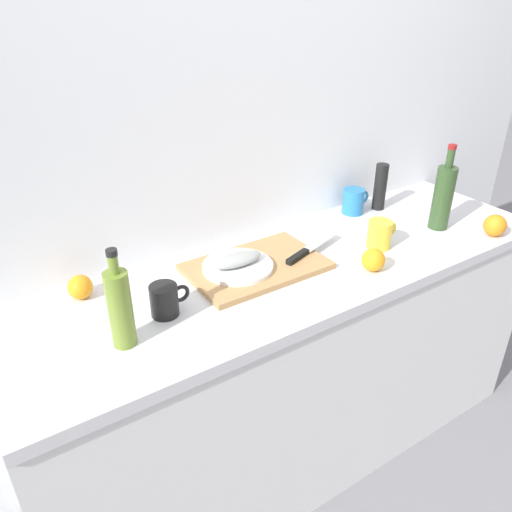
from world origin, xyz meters
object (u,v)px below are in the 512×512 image
fish_fillet (238,260)px  orange_0 (80,287)px  white_plate (238,266)px  coffee_mug_2 (165,300)px  olive_oil_bottle (120,307)px  wine_bottle (443,196)px  coffee_mug_1 (354,201)px  cutting_board (256,266)px  coffee_mug_0 (380,234)px  pepper_mill (380,187)px  chef_knife (306,251)px

fish_fillet → orange_0: bearing=163.5°
white_plate → coffee_mug_2: size_ratio=1.92×
olive_oil_bottle → orange_0: 0.30m
wine_bottle → coffee_mug_1: bearing=122.0°
white_plate → orange_0: size_ratio=3.10×
white_plate → orange_0: 0.49m
cutting_board → white_plate: 0.07m
cutting_board → orange_0: bearing=164.6°
cutting_board → coffee_mug_0: (0.46, -0.11, 0.04)m
cutting_board → pepper_mill: 0.73m
chef_knife → wine_bottle: bearing=-26.9°
orange_0 → pepper_mill: (1.26, -0.01, 0.06)m
white_plate → pepper_mill: pepper_mill is taller
olive_oil_bottle → coffee_mug_2: 0.18m
white_plate → coffee_mug_0: size_ratio=1.85×
orange_0 → coffee_mug_2: bearing=-51.0°
coffee_mug_0 → pepper_mill: 0.36m
fish_fillet → pepper_mill: pepper_mill is taller
chef_knife → orange_0: 0.75m
coffee_mug_2 → cutting_board: bearing=11.4°
cutting_board → fish_fillet: bearing=173.0°
cutting_board → coffee_mug_2: bearing=-168.6°
cutting_board → olive_oil_bottle: olive_oil_bottle is taller
white_plate → coffee_mug_1: 0.68m
cutting_board → coffee_mug_1: bearing=15.8°
wine_bottle → coffee_mug_1: 0.35m
coffee_mug_1 → orange_0: (-1.14, -0.02, -0.01)m
olive_oil_bottle → coffee_mug_0: bearing=1.5°
orange_0 → fish_fillet: bearing=-16.5°
pepper_mill → white_plate: bearing=-170.2°
cutting_board → fish_fillet: 0.08m
fish_fillet → olive_oil_bottle: bearing=-161.9°
coffee_mug_1 → orange_0: coffee_mug_1 is taller
white_plate → wine_bottle: wine_bottle is taller
coffee_mug_0 → orange_0: (-1.00, 0.26, -0.01)m
wine_bottle → coffee_mug_0: (-0.31, 0.01, -0.08)m
coffee_mug_2 → pepper_mill: bearing=11.3°
olive_oil_bottle → coffee_mug_2: olive_oil_bottle is taller
coffee_mug_2 → chef_knife: bearing=4.3°
coffee_mug_1 → orange_0: bearing=-179.0°
orange_0 → pepper_mill: 1.26m
coffee_mug_0 → pepper_mill: pepper_mill is taller
white_plate → fish_fillet: fish_fillet is taller
chef_knife → coffee_mug_0: size_ratio=2.25×
white_plate → orange_0: bearing=163.5°
white_plate → coffee_mug_0: bearing=-12.7°
coffee_mug_2 → orange_0: size_ratio=1.61×
cutting_board → chef_knife: bearing=-9.5°
cutting_board → pepper_mill: size_ratio=2.33×
fish_fillet → wine_bottle: (0.84, -0.13, 0.08)m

